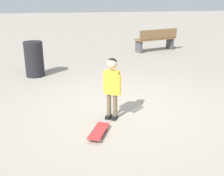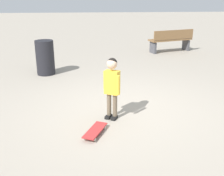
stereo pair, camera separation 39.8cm
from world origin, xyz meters
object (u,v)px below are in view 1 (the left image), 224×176
object	(u,v)px
trash_bin	(34,59)
child_person	(112,82)
street_bench	(156,39)
skateboard	(99,131)

from	to	relation	value
trash_bin	child_person	bearing A→B (deg)	-151.51
child_person	trash_bin	size ratio (longest dim) A/B	1.19
street_bench	trash_bin	bearing A→B (deg)	121.66
street_bench	trash_bin	distance (m)	4.79
child_person	street_bench	world-z (taller)	child_person
street_bench	trash_bin	size ratio (longest dim) A/B	1.86
skateboard	street_bench	distance (m)	6.54
skateboard	trash_bin	xyz separation A→B (m)	(3.36, 1.22, 0.39)
child_person	street_bench	distance (m)	5.91
street_bench	child_person	bearing A→B (deg)	154.42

